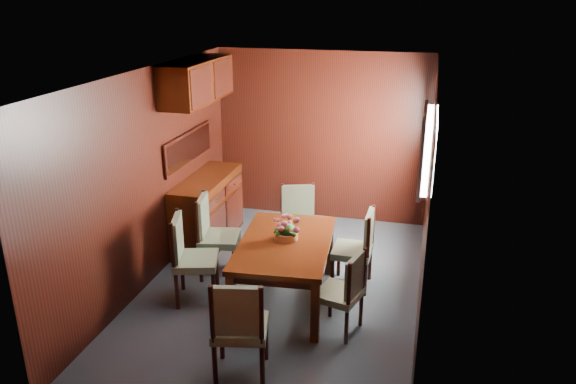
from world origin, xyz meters
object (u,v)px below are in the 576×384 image
(dining_table, at_px, (285,250))
(flower_centerpiece, at_px, (286,228))
(sideboard, at_px, (208,210))
(chair_right_near, at_px, (345,289))
(chair_left_near, at_px, (189,254))
(chair_head, at_px, (239,324))

(dining_table, xyz_separation_m, flower_centerpiece, (-0.00, 0.06, 0.23))
(sideboard, bearing_deg, chair_right_near, -38.11)
(chair_left_near, distance_m, chair_head, 1.46)
(chair_right_near, distance_m, chair_head, 1.19)
(sideboard, height_order, chair_left_near, chair_left_near)
(chair_left_near, distance_m, chair_right_near, 1.72)
(sideboard, relative_size, dining_table, 0.89)
(sideboard, distance_m, chair_head, 2.85)
(chair_right_near, height_order, chair_head, chair_head)
(chair_right_near, xyz_separation_m, chair_head, (-0.76, -0.91, 0.06))
(chair_right_near, height_order, flower_centerpiece, flower_centerpiece)
(chair_left_near, height_order, chair_head, chair_left_near)
(chair_head, bearing_deg, sideboard, 105.21)
(sideboard, bearing_deg, chair_left_near, -75.85)
(sideboard, bearing_deg, chair_head, -62.71)
(sideboard, xyz_separation_m, chair_head, (1.30, -2.53, 0.09))
(sideboard, bearing_deg, flower_centerpiece, -39.90)
(chair_head, distance_m, flower_centerpiece, 1.43)
(sideboard, relative_size, chair_right_near, 1.63)
(chair_right_near, xyz_separation_m, flower_centerpiece, (-0.71, 0.49, 0.35))
(flower_centerpiece, bearing_deg, chair_right_near, -34.45)
(dining_table, bearing_deg, sideboard, 133.85)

